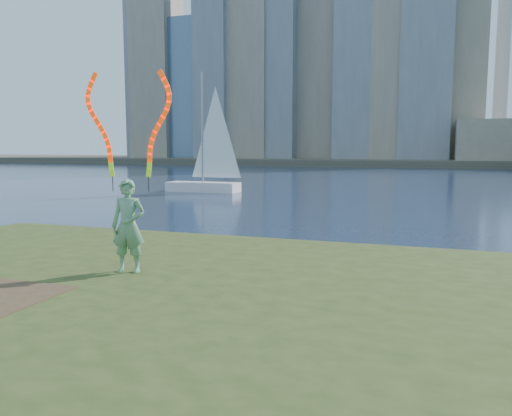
% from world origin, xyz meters
% --- Properties ---
extents(ground, '(320.00, 320.00, 0.00)m').
position_xyz_m(ground, '(0.00, 0.00, 0.00)').
color(ground, '#1B2843').
rests_on(ground, ground).
extents(grassy_knoll, '(20.00, 18.00, 0.80)m').
position_xyz_m(grassy_knoll, '(0.00, -2.30, 0.34)').
color(grassy_knoll, '#354418').
rests_on(grassy_knoll, ground).
extents(far_shore, '(320.00, 40.00, 1.20)m').
position_xyz_m(far_shore, '(0.00, 95.00, 0.60)').
color(far_shore, '#494435').
rests_on(far_shore, ground).
extents(woman_with_ribbons, '(2.08, 0.63, 4.17)m').
position_xyz_m(woman_with_ribbons, '(-0.38, -0.40, 2.19)').
color(woman_with_ribbons, '#237B37').
rests_on(woman_with_ribbons, grassy_knoll).
extents(sailboat, '(5.74, 1.81, 8.70)m').
position_xyz_m(sailboat, '(-10.30, 24.71, 1.50)').
color(sailboat, white).
rests_on(sailboat, ground).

